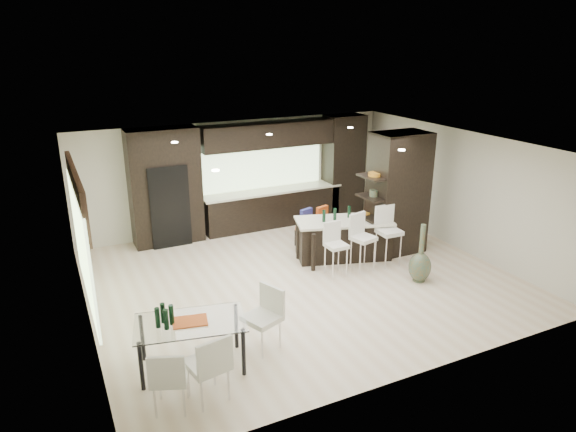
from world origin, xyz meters
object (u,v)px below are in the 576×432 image
stool_right (388,242)px  chair_end (262,322)px  chair_near (208,369)px  chair_far (171,380)px  kitchen_island (343,239)px  bench (320,232)px  stool_mid (363,248)px  dining_table (192,345)px  floor_vase (421,253)px  stool_left (336,255)px

stool_right → chair_end: (-3.64, -1.74, -0.06)m
chair_near → chair_far: size_ratio=1.09×
chair_near → chair_far: bearing=167.0°
kitchen_island → bench: bearing=107.9°
stool_mid → chair_near: (-4.12, -2.52, -0.02)m
kitchen_island → chair_far: (-4.61, -3.26, -0.00)m
kitchen_island → dining_table: kitchen_island is taller
bench → chair_far: size_ratio=1.46×
bench → chair_near: (-4.11, -4.29, 0.23)m
chair_far → chair_end: (1.60, 0.75, 0.03)m
kitchen_island → floor_vase: size_ratio=1.72×
stool_left → chair_near: size_ratio=0.96×
stool_right → dining_table: size_ratio=0.66×
stool_mid → floor_vase: floor_vase is taller
bench → chair_near: chair_near is taller
stool_right → chair_near: stool_right is taller
dining_table → kitchen_island: bearing=43.4°
stool_left → floor_vase: (1.36, -0.95, 0.15)m
stool_left → stool_mid: bearing=-2.7°
stool_right → chair_far: size_ratio=1.21×
stool_right → dining_table: (-4.75, -1.74, -0.14)m
stool_left → chair_end: 2.96m
kitchen_island → bench: (-0.01, 1.01, -0.19)m
stool_mid → chair_end: size_ratio=1.06×
stool_right → bench: bearing=111.7°
floor_vase → bench: bearing=105.3°
stool_right → chair_near: 5.37m
chair_near → stool_mid: bearing=20.9°
stool_left → chair_far: (-3.97, -2.52, -0.02)m
chair_near → chair_end: (1.11, 0.77, -0.01)m
chair_end → stool_mid: bearing=-81.7°
stool_left → chair_far: bearing=-148.9°
stool_left → dining_table: (-3.49, -1.77, -0.07)m
stool_left → chair_far: stool_left is taller
bench → dining_table: dining_table is taller
kitchen_island → dining_table: bearing=-131.5°
chair_end → floor_vase: bearing=-99.6°
stool_mid → stool_left: bearing=165.4°
stool_right → dining_table: 5.06m
stool_right → chair_near: (-4.75, -2.51, -0.05)m
bench → chair_far: bearing=-155.5°
chair_near → stool_left: bearing=25.5°
stool_left → chair_end: size_ratio=0.98×
floor_vase → chair_end: bearing=-167.7°
bench → chair_end: 4.63m
floor_vase → chair_end: (-3.74, -0.81, -0.14)m
bench → stool_left: bearing=-127.9°
stool_right → stool_mid: bearing=-179.3°
bench → floor_vase: size_ratio=1.04×
dining_table → bench: bearing=52.7°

